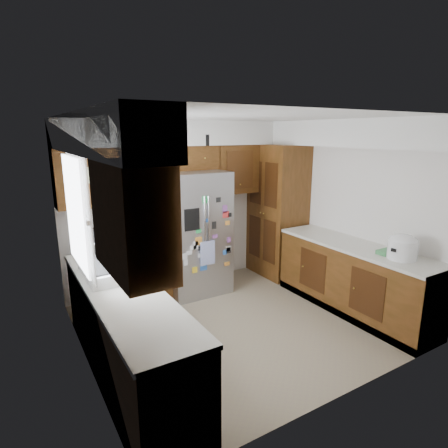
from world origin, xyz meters
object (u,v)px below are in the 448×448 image
(paper_towel, at_px, (407,248))
(pantry, at_px, (277,211))
(rice_cooker, at_px, (403,246))
(fridge, at_px, (194,233))

(paper_towel, bearing_deg, pantry, 90.17)
(pantry, distance_m, rice_cooker, 2.27)
(rice_cooker, height_order, paper_towel, rice_cooker)
(fridge, relative_size, rice_cooker, 5.36)
(pantry, relative_size, rice_cooker, 6.40)
(pantry, bearing_deg, rice_cooker, -90.01)
(pantry, bearing_deg, fridge, 177.94)
(pantry, xyz_separation_m, paper_towel, (0.01, -2.32, -0.02))
(rice_cooker, bearing_deg, paper_towel, -82.01)
(fridge, distance_m, paper_towel, 2.81)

